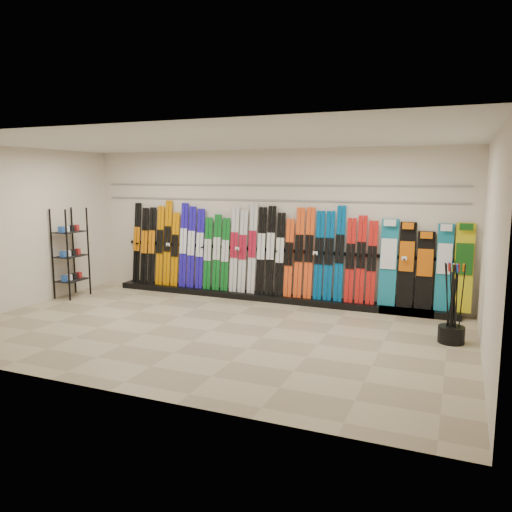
% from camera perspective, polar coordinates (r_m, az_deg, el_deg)
% --- Properties ---
extents(floor, '(8.00, 8.00, 0.00)m').
position_cam_1_polar(floor, '(8.16, -5.24, -8.50)').
color(floor, gray).
rests_on(floor, ground).
extents(back_wall, '(8.00, 0.00, 8.00)m').
position_cam_1_polar(back_wall, '(10.11, 1.22, 3.58)').
color(back_wall, beige).
rests_on(back_wall, floor).
extents(left_wall, '(0.00, 5.00, 5.00)m').
position_cam_1_polar(left_wall, '(10.32, -25.48, 2.83)').
color(left_wall, beige).
rests_on(left_wall, floor).
extents(right_wall, '(0.00, 5.00, 5.00)m').
position_cam_1_polar(right_wall, '(6.96, 25.18, 0.35)').
color(right_wall, beige).
rests_on(right_wall, floor).
extents(ceiling, '(8.00, 8.00, 0.00)m').
position_cam_1_polar(ceiling, '(7.81, -5.55, 13.01)').
color(ceiling, silver).
rests_on(ceiling, back_wall).
extents(ski_rack_base, '(8.00, 0.40, 0.12)m').
position_cam_1_polar(ski_rack_base, '(10.07, 1.94, -4.77)').
color(ski_rack_base, black).
rests_on(ski_rack_base, floor).
extents(skis, '(5.38, 0.23, 1.84)m').
position_cam_1_polar(skis, '(10.20, -1.56, 0.58)').
color(skis, black).
rests_on(skis, ski_rack_base).
extents(snowboards, '(1.59, 0.24, 1.58)m').
position_cam_1_polar(snowboards, '(9.39, 18.72, -1.12)').
color(snowboards, '#14728C').
rests_on(snowboards, ski_rack_base).
extents(accessory_rack, '(0.40, 0.60, 1.83)m').
position_cam_1_polar(accessory_rack, '(10.93, -20.42, 0.33)').
color(accessory_rack, black).
rests_on(accessory_rack, floor).
extents(pole_bin, '(0.39, 0.39, 0.25)m').
position_cam_1_polar(pole_bin, '(8.08, 21.41, -8.34)').
color(pole_bin, black).
rests_on(pole_bin, floor).
extents(ski_poles, '(0.30, 0.21, 1.18)m').
position_cam_1_polar(ski_poles, '(7.95, 21.59, -5.01)').
color(ski_poles, black).
rests_on(ski_poles, pole_bin).
extents(slatwall_rail_0, '(7.60, 0.02, 0.03)m').
position_cam_1_polar(slatwall_rail_0, '(10.06, 1.19, 6.40)').
color(slatwall_rail_0, gray).
rests_on(slatwall_rail_0, back_wall).
extents(slatwall_rail_1, '(7.60, 0.02, 0.03)m').
position_cam_1_polar(slatwall_rail_1, '(10.05, 1.19, 8.11)').
color(slatwall_rail_1, gray).
rests_on(slatwall_rail_1, back_wall).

